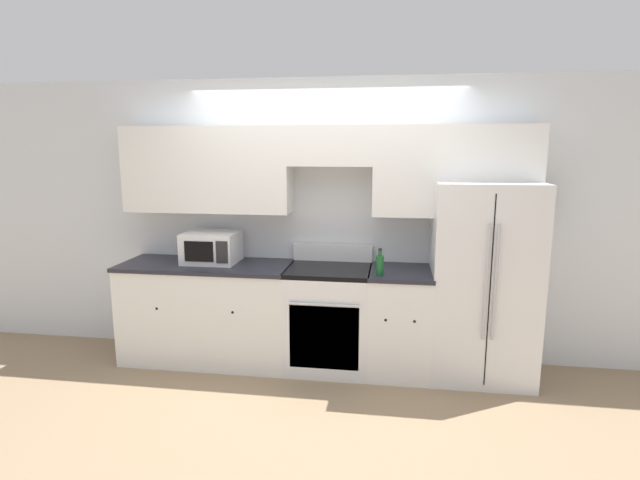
% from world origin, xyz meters
% --- Properties ---
extents(ground_plane, '(12.00, 12.00, 0.00)m').
position_xyz_m(ground_plane, '(0.00, 0.00, 0.00)').
color(ground_plane, '#937A5B').
extents(wall_back, '(8.00, 0.39, 2.60)m').
position_xyz_m(wall_back, '(-0.00, 0.58, 1.50)').
color(wall_back, silver).
rests_on(wall_back, ground_plane).
extents(lower_cabinets_left, '(1.57, 0.64, 0.93)m').
position_xyz_m(lower_cabinets_left, '(-1.06, 0.31, 0.46)').
color(lower_cabinets_left, white).
rests_on(lower_cabinets_left, ground_plane).
extents(lower_cabinets_right, '(0.54, 0.64, 0.93)m').
position_xyz_m(lower_cabinets_right, '(0.71, 0.31, 0.47)').
color(lower_cabinets_right, white).
rests_on(lower_cabinets_right, ground_plane).
extents(oven_range, '(0.74, 0.65, 1.09)m').
position_xyz_m(oven_range, '(0.08, 0.31, 0.47)').
color(oven_range, white).
rests_on(oven_range, ground_plane).
extents(refrigerator, '(0.87, 0.74, 1.70)m').
position_xyz_m(refrigerator, '(1.40, 0.35, 0.85)').
color(refrigerator, white).
rests_on(refrigerator, ground_plane).
extents(microwave, '(0.48, 0.41, 0.28)m').
position_xyz_m(microwave, '(-1.03, 0.38, 1.07)').
color(microwave, white).
rests_on(microwave, lower_cabinets_left).
extents(bottle, '(0.06, 0.06, 0.23)m').
position_xyz_m(bottle, '(0.53, 0.13, 1.02)').
color(bottle, '#195928').
rests_on(bottle, lower_cabinets_right).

